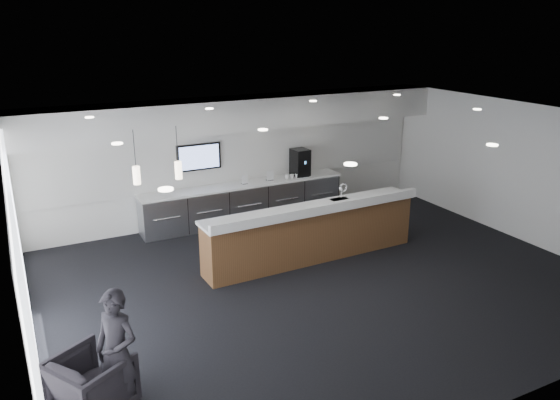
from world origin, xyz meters
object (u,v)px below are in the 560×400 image
armchair (91,384)px  coffee_machine (300,162)px  service_counter (312,232)px  lounge_guest (117,352)px

armchair → coffee_machine: bearing=-78.1°
coffee_machine → service_counter: bearing=-117.3°
coffee_machine → armchair: size_ratio=0.77×
coffee_machine → lounge_guest: 7.90m
coffee_machine → armchair: coffee_machine is taller
coffee_machine → lounge_guest: bearing=-138.4°
coffee_machine → armchair: bearing=-140.5°
coffee_machine → armchair: (-5.95, -5.46, -0.89)m
service_counter → armchair: (-4.74, -2.76, -0.18)m
coffee_machine → armchair: 8.12m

